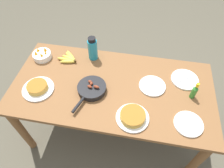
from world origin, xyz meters
name	(u,v)px	position (x,y,z in m)	size (l,w,h in m)	color
ground_plane	(112,127)	(0.00, 0.00, 0.00)	(14.00, 14.00, 0.00)	#565142
dining_table	(112,93)	(0.00, 0.00, 0.66)	(1.72, 0.85, 0.76)	brown
banana_bunch	(69,59)	(-0.46, 0.24, 0.77)	(0.20, 0.18, 0.04)	gold
skillet	(92,89)	(-0.16, -0.08, 0.78)	(0.24, 0.38, 0.08)	black
frittata_plate_center	(133,117)	(0.21, -0.28, 0.78)	(0.25, 0.25, 0.06)	white
frittata_plate_side	(38,88)	(-0.60, -0.15, 0.78)	(0.26, 0.26, 0.06)	white
empty_plate_near_front	(188,124)	(0.62, -0.25, 0.76)	(0.22, 0.22, 0.02)	white
empty_plate_far_left	(185,79)	(0.61, 0.18, 0.76)	(0.24, 0.24, 0.02)	white
empty_plate_far_right	(152,86)	(0.34, 0.06, 0.76)	(0.22, 0.22, 0.02)	white
fruit_bowl_mango	(42,55)	(-0.72, 0.22, 0.79)	(0.17, 0.17, 0.10)	white
water_bottle	(93,49)	(-0.24, 0.31, 0.87)	(0.09, 0.09, 0.24)	teal
hot_sauce_bottle	(194,91)	(0.66, 0.01, 0.83)	(0.04, 0.04, 0.17)	#337F2D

